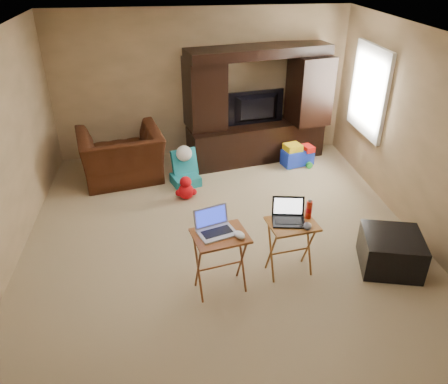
{
  "coord_description": "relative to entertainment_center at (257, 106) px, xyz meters",
  "views": [
    {
      "loc": [
        -0.6,
        -4.61,
        3.31
      ],
      "look_at": [
        0.0,
        -0.2,
        0.8
      ],
      "focal_mm": 35.0,
      "sensor_mm": 36.0,
      "label": 1
    }
  ],
  "objects": [
    {
      "name": "floor",
      "position": [
        -0.92,
        -2.35,
        -0.97
      ],
      "size": [
        5.5,
        5.5,
        0.0
      ],
      "primitive_type": "plane",
      "color": "#C6B389",
      "rests_on": "ground"
    },
    {
      "name": "ceiling",
      "position": [
        -0.92,
        -2.35,
        1.53
      ],
      "size": [
        5.5,
        5.5,
        0.0
      ],
      "primitive_type": "plane",
      "rotation": [
        3.14,
        0.0,
        0.0
      ],
      "color": "silver",
      "rests_on": "ground"
    },
    {
      "name": "wall_back",
      "position": [
        -0.92,
        0.4,
        0.28
      ],
      "size": [
        5.0,
        0.0,
        5.0
      ],
      "primitive_type": "plane",
      "rotation": [
        1.57,
        0.0,
        0.0
      ],
      "color": "tan",
      "rests_on": "ground"
    },
    {
      "name": "wall_front",
      "position": [
        -0.92,
        -5.1,
        0.28
      ],
      "size": [
        5.0,
        0.0,
        5.0
      ],
      "primitive_type": "plane",
      "rotation": [
        -1.57,
        0.0,
        0.0
      ],
      "color": "tan",
      "rests_on": "ground"
    },
    {
      "name": "wall_right",
      "position": [
        1.58,
        -2.35,
        0.28
      ],
      "size": [
        0.0,
        5.5,
        5.5
      ],
      "primitive_type": "plane",
      "rotation": [
        1.57,
        0.0,
        -1.57
      ],
      "color": "tan",
      "rests_on": "ground"
    },
    {
      "name": "window_pane",
      "position": [
        1.56,
        -0.8,
        0.43
      ],
      "size": [
        0.0,
        1.2,
        1.2
      ],
      "primitive_type": "plane",
      "rotation": [
        1.57,
        0.0,
        -1.57
      ],
      "color": "white",
      "rests_on": "ground"
    },
    {
      "name": "window_frame",
      "position": [
        1.54,
        -0.8,
        0.43
      ],
      "size": [
        0.06,
        1.14,
        1.34
      ],
      "primitive_type": "cube",
      "color": "white",
      "rests_on": "ground"
    },
    {
      "name": "entertainment_center",
      "position": [
        0.0,
        0.0,
        0.0
      ],
      "size": [
        2.44,
        1.06,
        1.94
      ],
      "primitive_type": "cube",
      "rotation": [
        0.0,
        0.0,
        0.21
      ],
      "color": "black",
      "rests_on": "floor"
    },
    {
      "name": "television",
      "position": [
        0.0,
        -0.04,
        -0.04
      ],
      "size": [
        0.99,
        0.3,
        0.57
      ],
      "primitive_type": "imported",
      "rotation": [
        0.0,
        0.0,
        3.31
      ],
      "color": "black",
      "rests_on": "entertainment_center"
    },
    {
      "name": "recliner",
      "position": [
        -2.28,
        -0.5,
        -0.56
      ],
      "size": [
        1.45,
        1.33,
        0.81
      ],
      "primitive_type": "imported",
      "rotation": [
        0.0,
        0.0,
        3.35
      ],
      "color": "#44200E",
      "rests_on": "floor"
    },
    {
      "name": "child_rocker",
      "position": [
        -1.29,
        -0.81,
        -0.7
      ],
      "size": [
        0.53,
        0.57,
        0.54
      ],
      "primitive_type": null,
      "rotation": [
        0.0,
        0.0,
        0.32
      ],
      "color": "teal",
      "rests_on": "floor"
    },
    {
      "name": "plush_toy",
      "position": [
        -1.31,
        -1.26,
        -0.79
      ],
      "size": [
        0.33,
        0.27,
        0.37
      ],
      "primitive_type": null,
      "color": "red",
      "rests_on": "floor"
    },
    {
      "name": "push_toy",
      "position": [
        0.66,
        -0.37,
        -0.77
      ],
      "size": [
        0.62,
        0.51,
        0.4
      ],
      "primitive_type": null,
      "rotation": [
        0.0,
        0.0,
        0.26
      ],
      "color": "blue",
      "rests_on": "floor"
    },
    {
      "name": "ottoman",
      "position": [
        0.96,
        -3.18,
        -0.76
      ],
      "size": [
        0.81,
        0.81,
        0.42
      ],
      "primitive_type": "cube",
      "rotation": [
        0.0,
        0.0,
        -0.27
      ],
      "color": "black",
      "rests_on": "floor"
    },
    {
      "name": "tray_table_left",
      "position": [
        -1.06,
        -3.3,
        -0.61
      ],
      "size": [
        0.63,
        0.55,
        0.72
      ],
      "primitive_type": "cube",
      "rotation": [
        0.0,
        0.0,
        0.2
      ],
      "color": "brown",
      "rests_on": "floor"
    },
    {
      "name": "tray_table_right",
      "position": [
        -0.24,
        -3.12,
        -0.63
      ],
      "size": [
        0.57,
        0.48,
        0.68
      ],
      "primitive_type": "cube",
      "rotation": [
        0.0,
        0.0,
        0.14
      ],
      "color": "#9F6126",
      "rests_on": "floor"
    },
    {
      "name": "laptop_left",
      "position": [
        -1.09,
        -3.27,
        -0.13
      ],
      "size": [
        0.45,
        0.41,
        0.24
      ],
      "primitive_type": "cube",
      "rotation": [
        0.0,
        0.0,
        0.32
      ],
      "color": "#AEAEB2",
      "rests_on": "tray_table_left"
    },
    {
      "name": "laptop_right",
      "position": [
        -0.28,
        -3.1,
        -0.17
      ],
      "size": [
        0.4,
        0.35,
        0.24
      ],
      "primitive_type": "cube",
      "rotation": [
        0.0,
        0.0,
        -0.17
      ],
      "color": "black",
      "rests_on": "tray_table_right"
    },
    {
      "name": "mouse_left",
      "position": [
        -0.87,
        -3.37,
        -0.22
      ],
      "size": [
        0.14,
        0.17,
        0.06
      ],
      "primitive_type": "ellipsoid",
      "rotation": [
        0.0,
        0.0,
        0.41
      ],
      "color": "silver",
      "rests_on": "tray_table_left"
    },
    {
      "name": "mouse_right",
      "position": [
        -0.11,
        -3.24,
        -0.27
      ],
      "size": [
        0.12,
        0.16,
        0.06
      ],
      "primitive_type": "ellipsoid",
      "rotation": [
        0.0,
        0.0,
        -0.27
      ],
      "color": "#3D3C41",
      "rests_on": "tray_table_right"
    },
    {
      "name": "water_bottle",
      "position": [
        -0.04,
        -3.04,
        -0.19
      ],
      "size": [
        0.07,
        0.07,
        0.21
      ],
      "primitive_type": "cylinder",
      "color": "red",
      "rests_on": "tray_table_right"
    }
  ]
}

